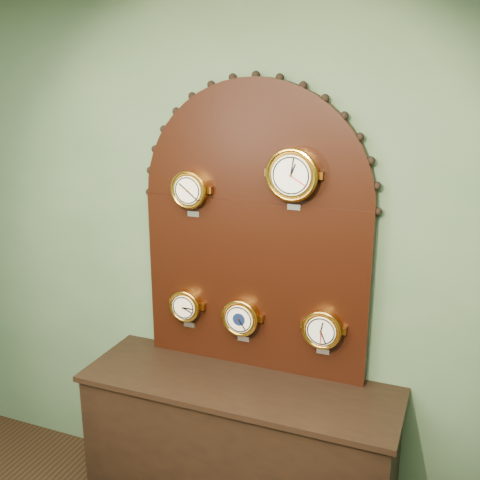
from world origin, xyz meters
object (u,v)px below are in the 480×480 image
at_px(roman_clock, 190,189).
at_px(barometer, 241,317).
at_px(hygrometer, 186,305).
at_px(display_board, 255,221).
at_px(arabic_clock, 293,175).
at_px(shop_counter, 239,455).
at_px(tide_clock, 322,329).

xyz_separation_m(roman_clock, barometer, (0.28, -0.00, -0.66)).
relative_size(roman_clock, hygrometer, 1.08).
bearing_deg(display_board, roman_clock, -168.64).
bearing_deg(display_board, barometer, -125.51).
distance_m(roman_clock, arabic_clock, 0.55).
bearing_deg(hygrometer, shop_counter, -22.73).
height_order(roman_clock, arabic_clock, arabic_clock).
bearing_deg(shop_counter, tide_clock, 21.75).
bearing_deg(hygrometer, barometer, -0.15).
relative_size(display_board, arabic_clock, 5.00).
distance_m(arabic_clock, barometer, 0.81).
relative_size(shop_counter, tide_clock, 6.34).
bearing_deg(barometer, shop_counter, -72.96).
distance_m(shop_counter, display_board, 1.25).
bearing_deg(display_board, tide_clock, -9.69).
height_order(shop_counter, display_board, display_board).
distance_m(shop_counter, barometer, 0.74).
xyz_separation_m(shop_counter, barometer, (-0.05, 0.15, 0.72)).
xyz_separation_m(hygrometer, tide_clock, (0.76, -0.00, -0.01)).
distance_m(shop_counter, tide_clock, 0.84).
relative_size(hygrometer, barometer, 0.91).
bearing_deg(display_board, shop_counter, -90.00).
bearing_deg(roman_clock, barometer, -0.06).
xyz_separation_m(arabic_clock, tide_clock, (0.17, 0.00, -0.76)).
bearing_deg(tide_clock, hygrometer, 179.95).
relative_size(shop_counter, arabic_clock, 5.23).
height_order(roman_clock, hygrometer, roman_clock).
bearing_deg(barometer, arabic_clock, -0.27).
bearing_deg(barometer, tide_clock, 0.02).
distance_m(roman_clock, hygrometer, 0.64).
bearing_deg(tide_clock, roman_clock, 179.99).
height_order(barometer, tide_clock, tide_clock).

